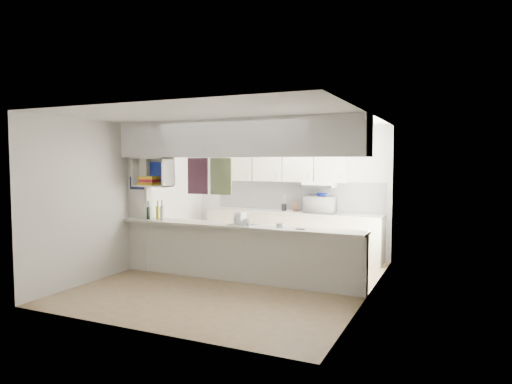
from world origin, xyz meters
The scene contains 16 objects.
floor centered at (0.00, 0.00, 0.00)m, with size 4.80×4.80×0.00m, color #8C7351.
ceiling centered at (0.00, 0.00, 2.60)m, with size 4.80×4.80×0.00m, color white.
wall_back centered at (0.00, 2.40, 1.30)m, with size 4.20×4.20×0.00m, color silver.
wall_left centered at (-2.10, 0.00, 1.30)m, with size 4.80×4.80×0.00m, color silver.
wall_right centered at (2.10, 0.00, 1.30)m, with size 4.80×4.80×0.00m, color silver.
servery_partition centered at (-0.17, 0.00, 1.66)m, with size 4.20×0.50×2.60m.
cubby_shelf centered at (-1.57, -0.06, 1.71)m, with size 0.65×0.35×0.50m.
kitchen_run centered at (0.16, 2.14, 0.83)m, with size 3.60×0.63×2.24m.
microwave centered at (0.78, 2.12, 1.09)m, with size 0.60×0.40×0.33m, color white.
bowl centered at (0.81, 2.12, 1.28)m, with size 0.24×0.24×0.06m, color navy.
dish_rack centered at (0.13, -0.05, 1.01)m, with size 0.44×0.35×0.22m.
cup centered at (0.23, -0.04, 0.98)m, with size 0.12×0.12×0.10m, color white.
wine_bottles centered at (-1.54, -0.03, 1.05)m, with size 0.37×0.15×0.35m.
plastic_tubs centered at (0.79, -0.01, 0.95)m, with size 0.49×0.17×0.07m.
utensil_jar centered at (0.00, 2.15, 0.99)m, with size 0.10×0.10×0.15m, color black.
knife_block centered at (0.24, 2.18, 1.02)m, with size 0.10×0.08×0.20m, color brown.
Camera 1 is at (3.29, -6.51, 1.95)m, focal length 32.00 mm.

